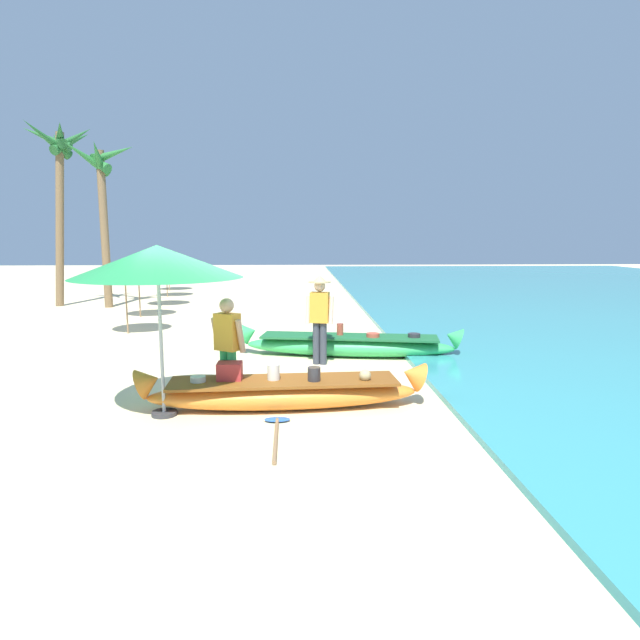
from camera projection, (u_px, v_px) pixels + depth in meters
ground_plane at (237, 398)px, 8.53m from camera, size 80.00×80.00×0.00m
boat_orange_foreground at (283, 392)px, 7.99m from camera, size 4.32×0.99×0.73m
boat_green_midground at (349, 345)px, 11.47m from camera, size 4.76×1.47×0.73m
person_vendor_hatted at (320, 313)px, 10.64m from camera, size 0.58×0.44×1.78m
person_tourist_customer at (228, 344)px, 8.17m from camera, size 0.57×0.45×1.62m
patio_umbrella_large at (157, 262)px, 7.37m from camera, size 2.33×2.33×2.41m
parasol_row_0 at (124, 267)px, 13.93m from camera, size 1.60×1.60×1.91m
parasol_row_1 at (138, 262)px, 16.85m from camera, size 1.60×1.60×1.91m
parasol_row_2 at (158, 258)px, 19.55m from camera, size 1.60×1.60×1.91m
parasol_row_3 at (166, 255)px, 22.59m from camera, size 1.60×1.60×1.91m
parasol_row_4 at (168, 253)px, 25.19m from camera, size 1.60×1.60×1.91m
palm_tree_tall_inland at (59, 160)px, 19.05m from camera, size 2.49×2.77×6.49m
palm_tree_leaning_seaward at (100, 178)px, 18.72m from camera, size 2.61×2.22×5.79m
paddle at (276, 431)px, 7.00m from camera, size 0.36×1.56×0.05m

